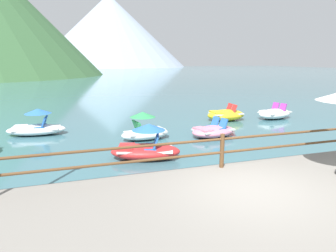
% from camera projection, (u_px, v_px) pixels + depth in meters
% --- Properties ---
extents(ground_plane, '(200.00, 200.00, 0.00)m').
position_uv_depth(ground_plane, '(93.00, 83.00, 44.44)').
color(ground_plane, '#3D6B75').
extents(promenade_dock, '(28.00, 8.00, 0.40)m').
position_uv_depth(promenade_dock, '(327.00, 250.00, 5.23)').
color(promenade_dock, gray).
rests_on(promenade_dock, ground).
extents(dock_railing, '(23.92, 0.12, 0.95)m').
position_uv_depth(dock_railing, '(222.00, 147.00, 8.55)').
color(dock_railing, brown).
rests_on(dock_railing, promenade_dock).
extents(pedal_boat_0, '(2.53, 1.81, 0.88)m').
position_uv_depth(pedal_boat_0, '(275.00, 113.00, 17.91)').
color(pedal_boat_0, white).
rests_on(pedal_boat_0, ground).
extents(pedal_boat_1, '(2.26, 1.44, 1.18)m').
position_uv_depth(pedal_boat_1, '(145.00, 130.00, 13.26)').
color(pedal_boat_1, white).
rests_on(pedal_boat_1, ground).
extents(pedal_boat_2, '(2.64, 1.47, 1.18)m').
position_uv_depth(pedal_boat_2, '(36.00, 127.00, 14.03)').
color(pedal_boat_2, white).
rests_on(pedal_boat_2, ground).
extents(pedal_boat_4, '(2.18, 1.41, 0.91)m').
position_uv_depth(pedal_boat_4, '(226.00, 115.00, 17.36)').
color(pedal_boat_4, yellow).
rests_on(pedal_boat_4, ground).
extents(pedal_boat_5, '(2.36, 1.78, 0.82)m').
position_uv_depth(pedal_boat_5, '(213.00, 131.00, 13.72)').
color(pedal_boat_5, pink).
rests_on(pedal_boat_5, ground).
extents(pedal_boat_6, '(2.61, 1.83, 1.22)m').
position_uv_depth(pedal_boat_6, '(146.00, 148.00, 10.62)').
color(pedal_boat_6, red).
rests_on(pedal_boat_6, ground).
extents(distant_peak, '(67.54, 67.54, 31.45)m').
position_uv_depth(distant_peak, '(110.00, 31.00, 140.32)').
color(distant_peak, '#93A3B7').
rests_on(distant_peak, ground).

